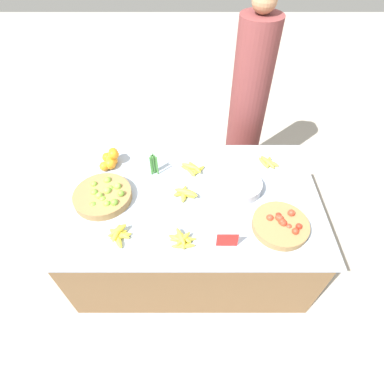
{
  "coord_description": "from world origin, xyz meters",
  "views": [
    {
      "loc": [
        -0.0,
        -1.35,
        2.23
      ],
      "look_at": [
        0.0,
        0.0,
        0.74
      ],
      "focal_mm": 28.0,
      "sensor_mm": 36.0,
      "label": 1
    }
  ],
  "objects": [
    {
      "name": "ground_plane",
      "position": [
        0.0,
        0.0,
        0.0
      ],
      "size": [
        12.0,
        12.0,
        0.0
      ],
      "primitive_type": "plane",
      "color": "#ADA599"
    },
    {
      "name": "market_table",
      "position": [
        0.0,
        0.0,
        0.34
      ],
      "size": [
        1.74,
        1.11,
        0.69
      ],
      "color": "brown",
      "rests_on": "ground_plane"
    },
    {
      "name": "price_sign",
      "position": [
        0.21,
        -0.39,
        0.74
      ],
      "size": [
        0.13,
        0.01,
        0.11
      ],
      "rotation": [
        0.0,
        0.0,
        -0.01
      ],
      "color": "red",
      "rests_on": "market_table"
    },
    {
      "name": "tomato_basket",
      "position": [
        0.55,
        -0.26,
        0.72
      ],
      "size": [
        0.35,
        0.35,
        0.08
      ],
      "color": "olive",
      "rests_on": "market_table"
    },
    {
      "name": "banana_bunch_front_center",
      "position": [
        0.0,
        0.25,
        0.71
      ],
      "size": [
        0.19,
        0.14,
        0.06
      ],
      "color": "yellow",
      "rests_on": "market_table"
    },
    {
      "name": "banana_bunch_front_right",
      "position": [
        -0.45,
        -0.33,
        0.71
      ],
      "size": [
        0.15,
        0.17,
        0.06
      ],
      "color": "yellow",
      "rests_on": "market_table"
    },
    {
      "name": "banana_bunch_middle_right",
      "position": [
        0.57,
        0.33,
        0.7
      ],
      "size": [
        0.15,
        0.15,
        0.04
      ],
      "color": "yellow",
      "rests_on": "market_table"
    },
    {
      "name": "banana_bunch_back_center",
      "position": [
        -0.06,
        -0.36,
        0.71
      ],
      "size": [
        0.17,
        0.15,
        0.05
      ],
      "color": "yellow",
      "rests_on": "market_table"
    },
    {
      "name": "lime_bowl",
      "position": [
        -0.6,
        -0.02,
        0.72
      ],
      "size": [
        0.39,
        0.39,
        0.09
      ],
      "color": "olive",
      "rests_on": "market_table"
    },
    {
      "name": "veg_bundle",
      "position": [
        -0.27,
        0.24,
        0.77
      ],
      "size": [
        0.06,
        0.05,
        0.16
      ],
      "color": "#4C8E42",
      "rests_on": "market_table"
    },
    {
      "name": "banana_bunch_middle_left",
      "position": [
        -0.05,
        0.01,
        0.71
      ],
      "size": [
        0.17,
        0.16,
        0.06
      ],
      "color": "yellow",
      "rests_on": "market_table"
    },
    {
      "name": "vendor_person",
      "position": [
        0.48,
        0.94,
        0.79
      ],
      "size": [
        0.31,
        0.31,
        1.7
      ],
      "color": "brown",
      "rests_on": "ground_plane"
    },
    {
      "name": "orange_pile",
      "position": [
        -0.61,
        0.33,
        0.74
      ],
      "size": [
        0.14,
        0.17,
        0.13
      ],
      "color": "orange",
      "rests_on": "market_table"
    },
    {
      "name": "metal_bowl",
      "position": [
        0.34,
        0.07,
        0.72
      ],
      "size": [
        0.29,
        0.29,
        0.07
      ],
      "color": "#B7B7BF",
      "rests_on": "market_table"
    }
  ]
}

